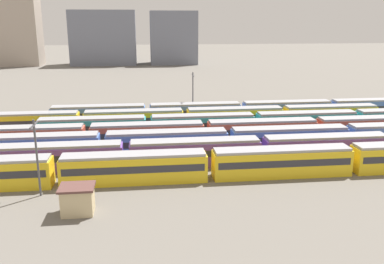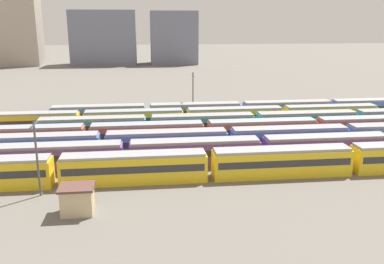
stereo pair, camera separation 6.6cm
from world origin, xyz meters
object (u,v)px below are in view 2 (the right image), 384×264
object	(u,v)px
train_track_3	(317,129)
catenary_pole_0	(37,154)
train_track_4	(255,123)
train_track_0	(209,164)
catenary_pole_1	(193,93)
train_track_5	(185,118)
train_track_1	(195,152)
train_track_2	(347,137)
signal_hut	(77,199)
train_track_6	(331,109)

from	to	relation	value
train_track_3	catenary_pole_0	xyz separation A→B (m)	(-40.93, -18.58, 3.13)
train_track_4	train_track_0	bearing A→B (deg)	-119.04
train_track_0	train_track_4	world-z (taller)	same
train_track_0	catenary_pole_1	world-z (taller)	catenary_pole_1
train_track_3	train_track_5	world-z (taller)	same
train_track_4	train_track_5	bearing A→B (deg)	156.58
train_track_3	train_track_4	size ratio (longest dim) A/B	1.51
train_track_0	catenary_pole_1	xyz separation A→B (m)	(1.96, 33.90, 3.41)
train_track_0	train_track_5	distance (m)	26.00
train_track_1	train_track_2	size ratio (longest dim) A/B	0.50
train_track_5	train_track_4	bearing A→B (deg)	-23.42
train_track_5	catenary_pole_1	world-z (taller)	catenary_pole_1
train_track_0	train_track_1	world-z (taller)	same
train_track_2	catenary_pole_0	world-z (taller)	catenary_pole_0
train_track_2	signal_hut	size ratio (longest dim) A/B	31.25
train_track_6	catenary_pole_1	world-z (taller)	catenary_pole_1
train_track_3	train_track_6	size ratio (longest dim) A/B	1.00
train_track_1	train_track_5	size ratio (longest dim) A/B	0.75
train_track_4	catenary_pole_0	xyz separation A→B (m)	(-31.73, -23.78, 3.13)
train_track_0	train_track_2	world-z (taller)	same
train_track_1	train_track_4	size ratio (longest dim) A/B	0.75
train_track_1	train_track_2	xyz separation A→B (m)	(24.76, 5.20, 0.00)
train_track_2	train_track_3	size ratio (longest dim) A/B	1.00
train_track_3	train_track_4	distance (m)	10.57
train_track_4	train_track_6	distance (m)	21.57
catenary_pole_0	signal_hut	world-z (taller)	catenary_pole_0
train_track_3	catenary_pole_1	size ratio (longest dim) A/B	11.79
train_track_2	train_track_5	xyz separation A→B (m)	(-24.03, 15.60, 0.00)
catenary_pole_1	train_track_1	bearing A→B (deg)	-96.26
train_track_0	train_track_1	bearing A→B (deg)	102.86
train_track_6	catenary_pole_0	xyz separation A→B (m)	(-50.63, -34.18, 3.13)
train_track_0	train_track_3	xyz separation A→B (m)	(20.75, 15.60, 0.00)
train_track_6	catenary_pole_0	size ratio (longest dim) A/B	12.49
train_track_1	catenary_pole_0	world-z (taller)	catenary_pole_0
train_track_1	train_track_5	xyz separation A→B (m)	(0.73, 20.80, 0.00)
train_track_4	train_track_6	xyz separation A→B (m)	(18.90, 10.40, 0.00)
train_track_0	catenary_pole_1	size ratio (longest dim) A/B	7.83
train_track_1	signal_hut	world-z (taller)	train_track_1
train_track_1	signal_hut	bearing A→B (deg)	-136.42
train_track_5	train_track_2	bearing A→B (deg)	-32.99
train_track_1	catenary_pole_0	distance (m)	20.92
catenary_pole_1	train_track_3	bearing A→B (deg)	-44.25
train_track_5	catenary_pole_1	distance (m)	8.94
signal_hut	train_track_4	bearing A→B (deg)	47.25
train_track_2	train_track_4	size ratio (longest dim) A/B	1.51
train_track_1	train_track_4	distance (m)	20.14
train_track_1	train_track_2	world-z (taller)	same
train_track_3	signal_hut	bearing A→B (deg)	-146.57
train_track_1	catenary_pole_1	bearing A→B (deg)	83.74
train_track_2	train_track_4	world-z (taller)	same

